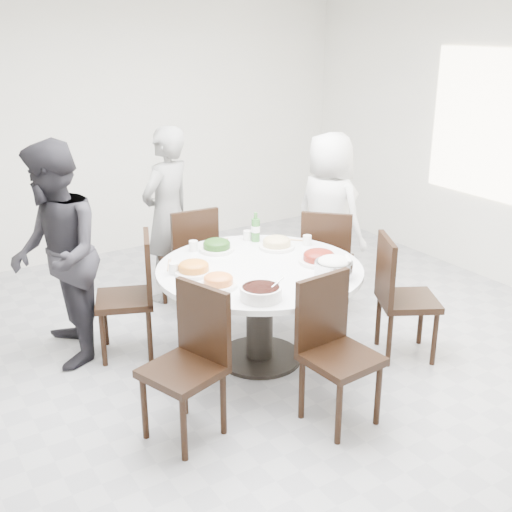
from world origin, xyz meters
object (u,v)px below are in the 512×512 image
chair_s (341,355)px  rice_bowl (334,269)px  diner_right (328,215)px  chair_ne (328,260)px  beverage_bottle (256,227)px  chair_n (188,257)px  chair_sw (182,368)px  soup_bowl (261,293)px  chair_nw (124,297)px  diner_middle (168,215)px  chair_se (408,298)px  diner_left (56,256)px  dining_table (260,314)px

chair_s → rice_bowl: (0.33, 0.52, 0.33)m
diner_right → rice_bowl: (-0.91, -1.21, 0.05)m
chair_ne → chair_s: size_ratio=1.00×
beverage_bottle → chair_n: bearing=116.3°
chair_sw → beverage_bottle: bearing=113.6°
chair_sw → chair_ne: bearing=99.5°
chair_s → soup_bowl: chair_s is taller
rice_bowl → beverage_bottle: (-0.04, 0.95, 0.06)m
chair_nw → diner_right: size_ratio=0.63×
chair_nw → diner_middle: 1.14m
beverage_bottle → rice_bowl: bearing=-87.5°
chair_se → beverage_bottle: beverage_bottle is taller
chair_n → rice_bowl: size_ratio=3.59×
chair_s → diner_left: 2.17m
chair_sw → diner_middle: diner_middle is taller
chair_n → chair_se: 1.95m
chair_ne → rice_bowl: (-0.65, -0.87, 0.33)m
diner_middle → diner_left: diner_left is taller
chair_se → diner_right: diner_right is taller
chair_ne → rice_bowl: bearing=98.5°
chair_n → diner_left: size_ratio=0.57×
dining_table → diner_middle: size_ratio=0.94×
diner_right → diner_middle: diner_middle is taller
diner_right → rice_bowl: diner_right is taller
diner_middle → chair_se: bearing=93.2°
diner_left → rice_bowl: 1.99m
chair_s → diner_left: (-1.24, 1.75, 0.36)m
chair_sw → beverage_bottle: 1.66m
chair_s → diner_left: bearing=120.7°
dining_table → chair_se: chair_se is taller
chair_se → diner_left: 2.61m
chair_nw → chair_se: same height
chair_se → rice_bowl: size_ratio=3.59×
chair_nw → chair_sw: 1.19m
chair_ne → chair_n: size_ratio=1.00×
dining_table → beverage_bottle: beverage_bottle is taller
chair_n → beverage_bottle: bearing=120.2°
chair_n → diner_right: bearing=167.7°
chair_ne → chair_s: same height
chair_ne → chair_sw: 2.14m
chair_sw → diner_left: (-0.33, 1.36, 0.36)m
chair_n → chair_sw: same height
soup_bowl → chair_nw: bearing=115.0°
dining_table → diner_right: bearing=31.9°
chair_ne → chair_nw: (-1.79, 0.19, 0.00)m
chair_se → rice_bowl: bearing=110.4°
diner_left → chair_sw: bearing=24.3°
chair_nw → diner_middle: size_ratio=0.60×
diner_middle → soup_bowl: (-0.23, -1.91, -0.00)m
dining_table → diner_left: diner_left is taller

